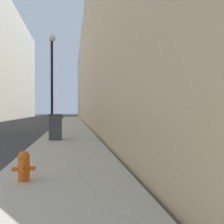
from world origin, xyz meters
TOP-DOWN VIEW (x-y plane):
  - sidewalk_right at (5.04, 18.00)m, footprint 3.11×60.00m
  - building_right_stone at (12.70, 26.00)m, footprint 12.00×60.00m
  - fire_hydrant at (4.22, 0.84)m, footprint 0.48×0.36m
  - trash_bin at (4.39, 7.43)m, footprint 0.64×0.62m
  - lamppost at (3.94, 10.46)m, footprint 0.46×0.46m

SIDE VIEW (x-z plane):
  - sidewalk_right at x=5.04m, z-range 0.00..0.13m
  - fire_hydrant at x=4.22m, z-range 0.15..0.78m
  - trash_bin at x=4.39m, z-range 0.15..1.44m
  - lamppost at x=3.94m, z-range 0.82..7.18m
  - building_right_stone at x=12.70m, z-range 0.00..14.81m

